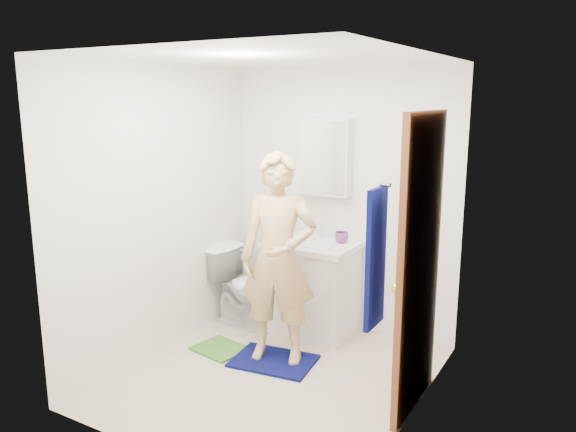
% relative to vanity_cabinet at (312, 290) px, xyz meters
% --- Properties ---
extents(floor, '(2.20, 2.40, 0.02)m').
position_rel_vanity_cabinet_xyz_m(floor, '(0.15, -0.91, -0.41)').
color(floor, beige).
rests_on(floor, ground).
extents(ceiling, '(2.20, 2.40, 0.02)m').
position_rel_vanity_cabinet_xyz_m(ceiling, '(0.15, -0.91, 2.01)').
color(ceiling, white).
rests_on(ceiling, ground).
extents(wall_back, '(2.20, 0.02, 2.40)m').
position_rel_vanity_cabinet_xyz_m(wall_back, '(0.15, 0.30, 0.80)').
color(wall_back, white).
rests_on(wall_back, ground).
extents(wall_front, '(2.20, 0.02, 2.40)m').
position_rel_vanity_cabinet_xyz_m(wall_front, '(0.15, -2.12, 0.80)').
color(wall_front, white).
rests_on(wall_front, ground).
extents(wall_left, '(0.02, 2.40, 2.40)m').
position_rel_vanity_cabinet_xyz_m(wall_left, '(-0.96, -0.91, 0.80)').
color(wall_left, white).
rests_on(wall_left, ground).
extents(wall_right, '(0.02, 2.40, 2.40)m').
position_rel_vanity_cabinet_xyz_m(wall_right, '(1.26, -0.91, 0.80)').
color(wall_right, white).
rests_on(wall_right, ground).
extents(vanity_cabinet, '(0.75, 0.55, 0.80)m').
position_rel_vanity_cabinet_xyz_m(vanity_cabinet, '(0.00, 0.00, 0.00)').
color(vanity_cabinet, white).
rests_on(vanity_cabinet, floor).
extents(countertop, '(0.79, 0.59, 0.05)m').
position_rel_vanity_cabinet_xyz_m(countertop, '(0.00, 0.00, 0.43)').
color(countertop, white).
rests_on(countertop, vanity_cabinet).
extents(sink_basin, '(0.40, 0.40, 0.03)m').
position_rel_vanity_cabinet_xyz_m(sink_basin, '(0.00, 0.00, 0.44)').
color(sink_basin, white).
rests_on(sink_basin, countertop).
extents(faucet, '(0.03, 0.03, 0.12)m').
position_rel_vanity_cabinet_xyz_m(faucet, '(0.00, 0.18, 0.51)').
color(faucet, silver).
rests_on(faucet, countertop).
extents(medicine_cabinet, '(0.50, 0.12, 0.70)m').
position_rel_vanity_cabinet_xyz_m(medicine_cabinet, '(0.00, 0.22, 1.20)').
color(medicine_cabinet, white).
rests_on(medicine_cabinet, wall_back).
extents(mirror_panel, '(0.46, 0.01, 0.66)m').
position_rel_vanity_cabinet_xyz_m(mirror_panel, '(0.00, 0.16, 1.20)').
color(mirror_panel, white).
rests_on(mirror_panel, wall_back).
extents(door, '(0.05, 0.80, 2.05)m').
position_rel_vanity_cabinet_xyz_m(door, '(1.22, -0.76, 0.62)').
color(door, brown).
rests_on(door, ground).
extents(door_knob, '(0.07, 0.07, 0.07)m').
position_rel_vanity_cabinet_xyz_m(door_knob, '(1.18, -1.08, 0.55)').
color(door_knob, gold).
rests_on(door_knob, door).
extents(towel, '(0.03, 0.24, 0.80)m').
position_rel_vanity_cabinet_xyz_m(towel, '(1.18, -1.48, 0.85)').
color(towel, '#080D50').
rests_on(towel, wall_right).
extents(towel_hook, '(0.06, 0.02, 0.02)m').
position_rel_vanity_cabinet_xyz_m(towel_hook, '(1.22, -1.48, 1.27)').
color(towel_hook, silver).
rests_on(towel_hook, wall_right).
extents(toilet, '(0.77, 0.49, 0.75)m').
position_rel_vanity_cabinet_xyz_m(toilet, '(-0.60, -0.18, -0.02)').
color(toilet, white).
rests_on(toilet, floor).
extents(bath_mat, '(0.71, 0.55, 0.02)m').
position_rel_vanity_cabinet_xyz_m(bath_mat, '(0.03, -0.72, -0.39)').
color(bath_mat, '#080D50').
rests_on(bath_mat, floor).
extents(green_rug, '(0.47, 0.42, 0.02)m').
position_rel_vanity_cabinet_xyz_m(green_rug, '(-0.49, -0.76, -0.39)').
color(green_rug, '#47882D').
rests_on(green_rug, floor).
extents(soap_dispenser, '(0.10, 0.10, 0.19)m').
position_rel_vanity_cabinet_xyz_m(soap_dispenser, '(-0.30, -0.07, 0.54)').
color(soap_dispenser, '#C65C80').
rests_on(soap_dispenser, countertop).
extents(toothbrush_cup, '(0.14, 0.14, 0.10)m').
position_rel_vanity_cabinet_xyz_m(toothbrush_cup, '(0.23, 0.12, 0.50)').
color(toothbrush_cup, '#753A80').
rests_on(toothbrush_cup, countertop).
extents(man, '(0.71, 0.57, 1.70)m').
position_rel_vanity_cabinet_xyz_m(man, '(0.04, -0.66, 0.47)').
color(man, '#D8B379').
rests_on(man, bath_mat).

